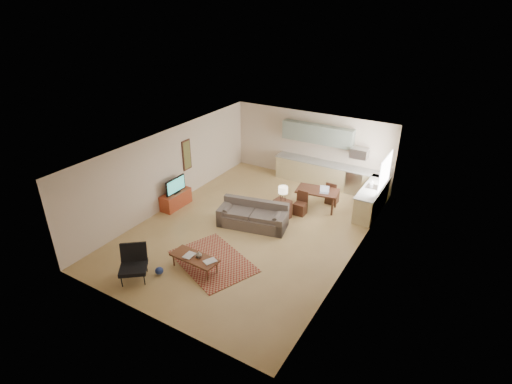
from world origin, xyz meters
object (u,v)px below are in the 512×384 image
Objects in this scene: sofa at (253,215)px; tv_credenza at (176,199)px; coffee_table at (195,263)px; armchair at (133,265)px; console_table at (282,209)px; dining_table at (317,199)px.

tv_credenza is (-2.98, -0.24, -0.12)m from sofa.
armchair is (-1.09, -1.12, 0.24)m from coffee_table.
armchair is 3.99m from tv_credenza.
dining_table reaches higher than console_table.
armchair is at bearing -131.77° from coffee_table.
armchair is 0.75× the size of tv_credenza.
dining_table reaches higher than coffee_table.
tv_credenza is at bearing 76.88° from armchair.
dining_table is at bearing 46.63° from sofa.
console_table reaches higher than coffee_table.
tv_credenza is (-1.71, 3.60, -0.17)m from armchair.
sofa is 2.49m from dining_table.
coffee_table is 3.74m from tv_credenza.
coffee_table is 2.13× the size of console_table.
sofa reaches higher than console_table.
tv_credenza is at bearing -153.37° from console_table.
sofa reaches higher than tv_credenza.
console_table is (0.73, 3.69, 0.11)m from coffee_table.
sofa is 4.05m from armchair.
coffee_table is 5.07m from dining_table.
sofa is at bearing 4.60° from tv_credenza.
sofa is at bearing -130.13° from dining_table.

